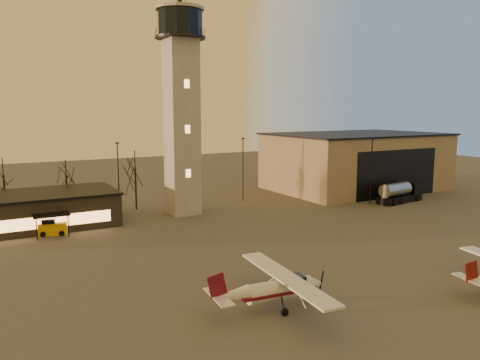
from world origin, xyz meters
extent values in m
plane|color=#44423F|center=(0.00, 0.00, 0.00)|extent=(220.00, 220.00, 0.00)
cube|color=gray|center=(0.00, 30.00, 12.00)|extent=(4.00, 4.00, 24.00)
cylinder|color=black|center=(0.00, 30.00, 24.15)|extent=(6.80, 6.80, 0.30)
cylinder|color=black|center=(0.00, 30.00, 26.00)|extent=(6.00, 6.00, 3.40)
cylinder|color=gray|center=(0.00, 30.00, 27.90)|extent=(6.60, 6.60, 0.40)
cube|color=#9A8664|center=(36.00, 34.00, 5.00)|extent=(30.00, 20.00, 10.00)
cube|color=black|center=(36.00, 34.00, 10.15)|extent=(30.60, 20.60, 0.30)
cube|color=black|center=(36.00, 23.98, 4.00)|extent=(18.00, 0.10, 8.00)
cube|color=black|center=(-22.00, 32.00, 2.00)|extent=(25.00, 10.00, 4.00)
cube|color=black|center=(-22.00, 32.00, 4.15)|extent=(25.40, 10.40, 0.30)
cube|color=#FCA658|center=(-22.00, 26.98, 1.60)|extent=(22.00, 0.08, 1.40)
cube|color=black|center=(-18.00, 26.00, 2.60)|extent=(4.00, 2.00, 0.20)
cylinder|color=black|center=(-8.00, 34.00, 5.00)|extent=(0.16, 0.16, 10.00)
cube|color=black|center=(-8.00, 34.00, 10.05)|extent=(0.50, 0.25, 0.18)
cylinder|color=black|center=(12.00, 34.00, 5.00)|extent=(0.16, 0.16, 10.00)
cube|color=black|center=(12.00, 34.00, 10.05)|extent=(0.50, 0.25, 0.18)
cylinder|color=black|center=(28.00, 22.00, 5.00)|extent=(0.16, 0.16, 10.00)
cube|color=black|center=(28.00, 22.00, 10.05)|extent=(0.50, 0.25, 0.18)
cylinder|color=black|center=(-14.00, 40.00, 2.62)|extent=(0.28, 0.28, 5.25)
cylinder|color=black|center=(-5.00, 36.00, 3.08)|extent=(0.28, 0.28, 6.16)
cylinder|color=black|center=(4.00, 38.00, 2.48)|extent=(0.28, 0.28, 4.97)
cylinder|color=black|center=(-22.00, 42.00, 2.80)|extent=(0.28, 0.28, 5.60)
cube|color=silver|center=(7.95, -9.10, 1.54)|extent=(1.52, 3.49, 0.08)
cube|color=#62130E|center=(7.85, -9.09, 2.25)|extent=(1.41, 0.34, 1.74)
cylinder|color=silver|center=(-6.00, -3.16, 1.40)|extent=(5.28, 1.95, 1.46)
cone|color=silver|center=(-2.98, -3.45, 1.40)|extent=(1.14, 1.48, 1.39)
cone|color=silver|center=(-9.80, -2.79, 1.57)|extent=(2.80, 1.49, 1.24)
cube|color=black|center=(-4.88, -3.27, 1.91)|extent=(1.79, 1.34, 0.79)
cube|color=#580C1D|center=(-6.22, -3.14, 1.35)|extent=(6.18, 2.08, 0.25)
cube|color=silver|center=(-5.44, -3.21, 2.28)|extent=(2.87, 12.46, 0.16)
cube|color=silver|center=(-10.81, -2.69, 1.68)|extent=(1.36, 3.79, 0.09)
cube|color=#580C1D|center=(-10.92, -2.68, 2.47)|extent=(1.56, 0.24, 1.90)
cube|color=black|center=(33.20, 20.79, 0.56)|extent=(8.95, 3.60, 1.13)
cube|color=black|center=(36.45, 21.22, 1.94)|extent=(2.34, 2.61, 1.84)
cube|color=black|center=(37.16, 21.32, 2.25)|extent=(0.36, 1.94, 1.02)
cylinder|color=#A2A1A6|center=(31.99, 20.62, 2.15)|extent=(5.97, 2.90, 2.15)
cube|color=#E6B30D|center=(-17.75, 27.00, 0.72)|extent=(3.42, 2.43, 1.44)
cube|color=black|center=(-18.14, 27.11, 1.54)|extent=(1.78, 1.78, 0.82)
camera|label=1|loc=(-24.72, -30.55, 14.66)|focal=35.00mm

